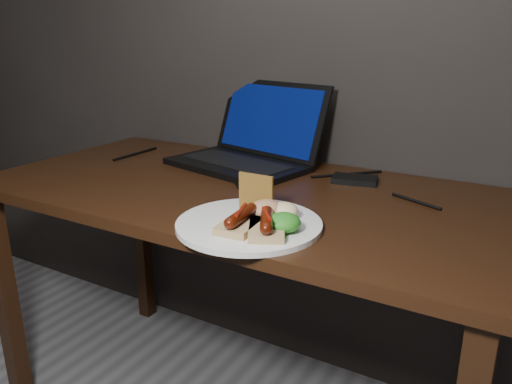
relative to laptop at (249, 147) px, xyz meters
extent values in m
cube|color=black|center=(0.09, -0.22, -0.07)|extent=(1.40, 0.70, 0.03)
cube|color=black|center=(-0.56, -0.52, -0.45)|extent=(0.05, 0.05, 0.72)
cube|color=black|center=(-0.56, 0.08, -0.45)|extent=(0.05, 0.05, 0.72)
cube|color=black|center=(0.74, 0.08, -0.45)|extent=(0.05, 0.05, 0.72)
cube|color=black|center=(-0.01, -0.06, -0.05)|extent=(0.45, 0.32, 0.02)
cube|color=black|center=(-0.01, -0.06, -0.04)|extent=(0.37, 0.20, 0.00)
cube|color=black|center=(0.02, 0.10, 0.08)|extent=(0.42, 0.18, 0.23)
cube|color=#081057|center=(0.02, 0.10, 0.08)|extent=(0.38, 0.15, 0.20)
cube|color=black|center=(0.35, -0.02, -0.05)|extent=(0.13, 0.10, 0.02)
cylinder|color=black|center=(0.05, -0.17, -0.05)|extent=(0.13, 0.14, 0.01)
cylinder|color=black|center=(0.31, 0.03, -0.05)|extent=(0.16, 0.16, 0.01)
cylinder|color=black|center=(0.54, -0.11, -0.05)|extent=(0.13, 0.06, 0.01)
cylinder|color=black|center=(-0.39, -0.09, -0.05)|extent=(0.01, 0.20, 0.01)
cylinder|color=white|center=(0.27, -0.45, -0.05)|extent=(0.40, 0.40, 0.01)
cube|color=tan|center=(0.27, -0.49, -0.04)|extent=(0.08, 0.12, 0.02)
cylinder|color=#531405|center=(0.27, -0.49, -0.01)|extent=(0.03, 0.10, 0.02)
sphere|color=#531405|center=(0.28, -0.54, -0.01)|extent=(0.03, 0.02, 0.02)
sphere|color=#531405|center=(0.27, -0.45, -0.01)|extent=(0.03, 0.02, 0.02)
cylinder|color=maroon|center=(0.27, -0.49, 0.00)|extent=(0.03, 0.07, 0.01)
cube|color=tan|center=(0.33, -0.49, -0.04)|extent=(0.12, 0.13, 0.02)
cylinder|color=#531405|center=(0.33, -0.49, -0.01)|extent=(0.07, 0.10, 0.02)
sphere|color=#531405|center=(0.35, -0.53, -0.01)|extent=(0.03, 0.02, 0.02)
sphere|color=#531405|center=(0.31, -0.45, -0.01)|extent=(0.03, 0.02, 0.02)
cylinder|color=maroon|center=(0.33, -0.49, 0.00)|extent=(0.05, 0.06, 0.01)
cube|color=olive|center=(0.24, -0.38, 0.00)|extent=(0.09, 0.01, 0.08)
ellipsoid|color=#1A6113|center=(0.35, -0.46, -0.02)|extent=(0.07, 0.07, 0.04)
ellipsoid|color=#A02610|center=(0.29, -0.41, -0.02)|extent=(0.07, 0.07, 0.04)
ellipsoid|color=silver|center=(0.32, -0.40, -0.03)|extent=(0.06, 0.06, 0.04)
camera|label=1|loc=(0.77, -1.30, 0.34)|focal=35.00mm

